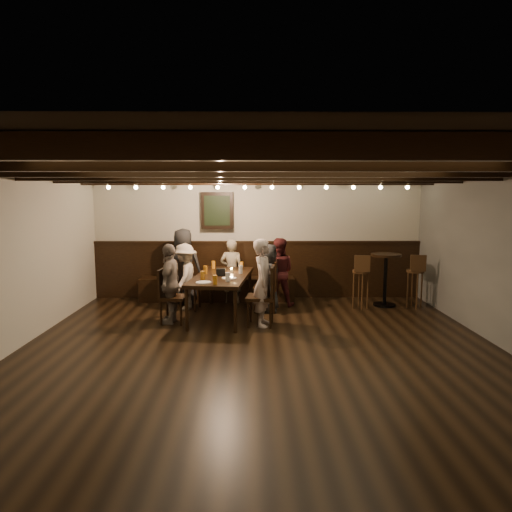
{
  "coord_description": "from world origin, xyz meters",
  "views": [
    {
      "loc": [
        -0.12,
        -5.58,
        2.03
      ],
      "look_at": [
        -0.06,
        1.3,
        1.12
      ],
      "focal_mm": 32.0,
      "sensor_mm": 36.0,
      "label": 1
    }
  ],
  "objects_px": {
    "person_bench_centre": "(232,271)",
    "person_left_near": "(185,277)",
    "chair_right_far": "(262,307)",
    "high_top_table": "(385,272)",
    "chair_right_near": "(266,296)",
    "person_left_far": "(170,283)",
    "bar_stool_right": "(415,288)",
    "bar_stool_left": "(361,289)",
    "chair_left_near": "(187,294)",
    "person_bench_right": "(278,272)",
    "person_bench_left": "(183,266)",
    "dining_table": "(222,279)",
    "person_right_near": "(268,278)",
    "person_right_far": "(263,283)",
    "chair_left_far": "(173,306)"
  },
  "relations": [
    {
      "from": "chair_right_far",
      "to": "high_top_table",
      "type": "xyz_separation_m",
      "value": [
        2.32,
        1.28,
        0.35
      ]
    },
    {
      "from": "person_bench_centre",
      "to": "person_bench_right",
      "type": "relative_size",
      "value": 0.97
    },
    {
      "from": "person_left_near",
      "to": "person_right_near",
      "type": "height_order",
      "value": "person_right_near"
    },
    {
      "from": "chair_right_near",
      "to": "chair_right_far",
      "type": "relative_size",
      "value": 0.95
    },
    {
      "from": "dining_table",
      "to": "person_bench_centre",
      "type": "distance_m",
      "value": 1.05
    },
    {
      "from": "person_right_near",
      "to": "bar_stool_left",
      "type": "xyz_separation_m",
      "value": [
        1.68,
        0.18,
        -0.23
      ]
    },
    {
      "from": "dining_table",
      "to": "person_bench_right",
      "type": "bearing_deg",
      "value": 45.0
    },
    {
      "from": "person_bench_centre",
      "to": "person_left_near",
      "type": "xyz_separation_m",
      "value": [
        -0.82,
        -0.51,
        -0.02
      ]
    },
    {
      "from": "person_left_far",
      "to": "person_right_near",
      "type": "xyz_separation_m",
      "value": [
        1.6,
        0.72,
        -0.04
      ]
    },
    {
      "from": "dining_table",
      "to": "high_top_table",
      "type": "height_order",
      "value": "high_top_table"
    },
    {
      "from": "bar_stool_right",
      "to": "person_left_far",
      "type": "bearing_deg",
      "value": -163.97
    },
    {
      "from": "chair_left_near",
      "to": "chair_right_far",
      "type": "bearing_deg",
      "value": 57.98
    },
    {
      "from": "dining_table",
      "to": "person_left_far",
      "type": "distance_m",
      "value": 0.87
    },
    {
      "from": "person_left_near",
      "to": "person_right_far",
      "type": "xyz_separation_m",
      "value": [
        1.38,
        -1.07,
        0.09
      ]
    },
    {
      "from": "person_bench_centre",
      "to": "person_right_far",
      "type": "xyz_separation_m",
      "value": [
        0.57,
        -1.58,
        0.07
      ]
    },
    {
      "from": "high_top_table",
      "to": "chair_right_far",
      "type": "bearing_deg",
      "value": -151.15
    },
    {
      "from": "dining_table",
      "to": "person_bench_centre",
      "type": "relative_size",
      "value": 1.62
    },
    {
      "from": "person_right_near",
      "to": "person_bench_left",
      "type": "bearing_deg",
      "value": 74.74
    },
    {
      "from": "chair_right_far",
      "to": "high_top_table",
      "type": "bearing_deg",
      "value": -54.42
    },
    {
      "from": "person_left_near",
      "to": "person_left_far",
      "type": "height_order",
      "value": "person_left_far"
    },
    {
      "from": "bar_stool_left",
      "to": "person_bench_left",
      "type": "bearing_deg",
      "value": -179.6
    },
    {
      "from": "chair_right_near",
      "to": "chair_right_far",
      "type": "xyz_separation_m",
      "value": [
        -0.1,
        -0.89,
        0.01
      ]
    },
    {
      "from": "chair_left_far",
      "to": "person_bench_right",
      "type": "distance_m",
      "value": 2.14
    },
    {
      "from": "person_bench_centre",
      "to": "high_top_table",
      "type": "height_order",
      "value": "person_bench_centre"
    },
    {
      "from": "dining_table",
      "to": "person_right_far",
      "type": "distance_m",
      "value": 0.88
    },
    {
      "from": "person_left_near",
      "to": "chair_right_far",
      "type": "bearing_deg",
      "value": 58.52
    },
    {
      "from": "chair_right_far",
      "to": "person_bench_right",
      "type": "xyz_separation_m",
      "value": [
        0.34,
        1.32,
        0.34
      ]
    },
    {
      "from": "chair_left_far",
      "to": "chair_right_near",
      "type": "bearing_deg",
      "value": 122.05
    },
    {
      "from": "dining_table",
      "to": "person_left_far",
      "type": "bearing_deg",
      "value": -149.04
    },
    {
      "from": "chair_left_far",
      "to": "bar_stool_right",
      "type": "height_order",
      "value": "bar_stool_right"
    },
    {
      "from": "person_bench_left",
      "to": "bar_stool_right",
      "type": "xyz_separation_m",
      "value": [
        4.27,
        -0.41,
        -0.35
      ]
    },
    {
      "from": "chair_right_near",
      "to": "person_bench_right",
      "type": "xyz_separation_m",
      "value": [
        0.23,
        0.43,
        0.36
      ]
    },
    {
      "from": "person_left_far",
      "to": "person_right_far",
      "type": "distance_m",
      "value": 1.5
    },
    {
      "from": "chair_left_near",
      "to": "person_right_far",
      "type": "xyz_separation_m",
      "value": [
        1.35,
        -1.07,
        0.41
      ]
    },
    {
      "from": "person_right_far",
      "to": "bar_stool_right",
      "type": "height_order",
      "value": "person_right_far"
    },
    {
      "from": "bar_stool_left",
      "to": "chair_left_near",
      "type": "bearing_deg",
      "value": -171.44
    },
    {
      "from": "person_bench_left",
      "to": "person_left_near",
      "type": "xyz_separation_m",
      "value": [
        0.1,
        -0.46,
        -0.12
      ]
    },
    {
      "from": "person_left_near",
      "to": "person_left_far",
      "type": "distance_m",
      "value": 0.9
    },
    {
      "from": "chair_left_far",
      "to": "dining_table",
      "type": "bearing_deg",
      "value": 122.06
    },
    {
      "from": "chair_right_near",
      "to": "chair_right_far",
      "type": "distance_m",
      "value": 0.9
    },
    {
      "from": "person_bench_right",
      "to": "dining_table",
      "type": "bearing_deg",
      "value": 45.0
    },
    {
      "from": "person_bench_right",
      "to": "bar_stool_left",
      "type": "xyz_separation_m",
      "value": [
        1.48,
        -0.25,
        -0.27
      ]
    },
    {
      "from": "person_right_near",
      "to": "person_right_far",
      "type": "distance_m",
      "value": 0.9
    },
    {
      "from": "chair_right_far",
      "to": "bar_stool_right",
      "type": "relative_size",
      "value": 0.95
    },
    {
      "from": "person_bench_centre",
      "to": "person_left_near",
      "type": "distance_m",
      "value": 0.96
    },
    {
      "from": "dining_table",
      "to": "person_left_far",
      "type": "xyz_separation_m",
      "value": [
        -0.8,
        -0.36,
        -0.01
      ]
    },
    {
      "from": "dining_table",
      "to": "bar_stool_left",
      "type": "relative_size",
      "value": 2.0
    },
    {
      "from": "chair_left_near",
      "to": "chair_right_far",
      "type": "relative_size",
      "value": 0.95
    },
    {
      "from": "person_bench_left",
      "to": "bar_stool_left",
      "type": "height_order",
      "value": "person_bench_left"
    },
    {
      "from": "chair_right_far",
      "to": "person_right_near",
      "type": "xyz_separation_m",
      "value": [
        0.14,
        0.89,
        0.31
      ]
    }
  ]
}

